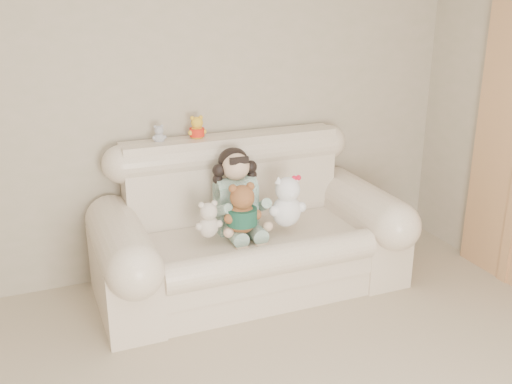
{
  "coord_description": "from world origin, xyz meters",
  "views": [
    {
      "loc": [
        -0.92,
        -1.5,
        2.04
      ],
      "look_at": [
        0.46,
        1.9,
        0.75
      ],
      "focal_mm": 41.63,
      "sensor_mm": 36.0,
      "label": 1
    }
  ],
  "objects": [
    {
      "name": "white_cat",
      "position": [
        0.66,
        1.85,
        0.71
      ],
      "size": [
        0.3,
        0.24,
        0.42
      ],
      "primitive_type": null,
      "rotation": [
        0.0,
        0.0,
        0.16
      ],
      "color": "white",
      "rests_on": "sofa"
    },
    {
      "name": "seated_child",
      "position": [
        0.38,
        2.08,
        0.72
      ],
      "size": [
        0.36,
        0.44,
        0.59
      ],
      "primitive_type": null,
      "rotation": [
        0.0,
        0.0,
        0.01
      ],
      "color": "#33775B",
      "rests_on": "sofa"
    },
    {
      "name": "sofa",
      "position": [
        0.46,
        2.0,
        0.52
      ],
      "size": [
        2.1,
        0.95,
        1.03
      ],
      "primitive_type": null,
      "color": "#FFE9CD",
      "rests_on": "floor"
    },
    {
      "name": "wall_back",
      "position": [
        0.0,
        2.5,
        1.3
      ],
      "size": [
        4.5,
        0.0,
        4.5
      ],
      "primitive_type": "plane",
      "rotation": [
        1.57,
        0.0,
        0.0
      ],
      "color": "#B7A692",
      "rests_on": "ground"
    },
    {
      "name": "grey_mini_plush",
      "position": [
        -0.06,
        2.37,
        1.09
      ],
      "size": [
        0.12,
        0.1,
        0.16
      ],
      "primitive_type": null,
      "rotation": [
        0.0,
        0.0,
        -0.32
      ],
      "color": "#A8A9AF",
      "rests_on": "sofa"
    },
    {
      "name": "yellow_mini_bear",
      "position": [
        0.21,
        2.37,
        1.11
      ],
      "size": [
        0.14,
        0.12,
        0.21
      ],
      "primitive_type": null,
      "rotation": [
        0.0,
        0.0,
        -0.13
      ],
      "color": "gold",
      "rests_on": "sofa"
    },
    {
      "name": "brown_teddy",
      "position": [
        0.34,
        1.85,
        0.7
      ],
      "size": [
        0.27,
        0.22,
        0.4
      ],
      "primitive_type": null,
      "rotation": [
        0.0,
        0.0,
        -0.1
      ],
      "color": "brown",
      "rests_on": "sofa"
    },
    {
      "name": "cream_teddy",
      "position": [
        0.12,
        1.87,
        0.64
      ],
      "size": [
        0.22,
        0.2,
        0.29
      ],
      "primitive_type": null,
      "rotation": [
        0.0,
        0.0,
        0.41
      ],
      "color": "silver",
      "rests_on": "sofa"
    }
  ]
}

